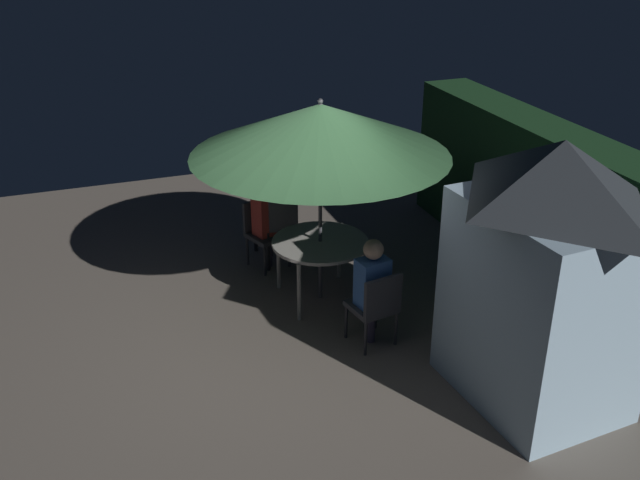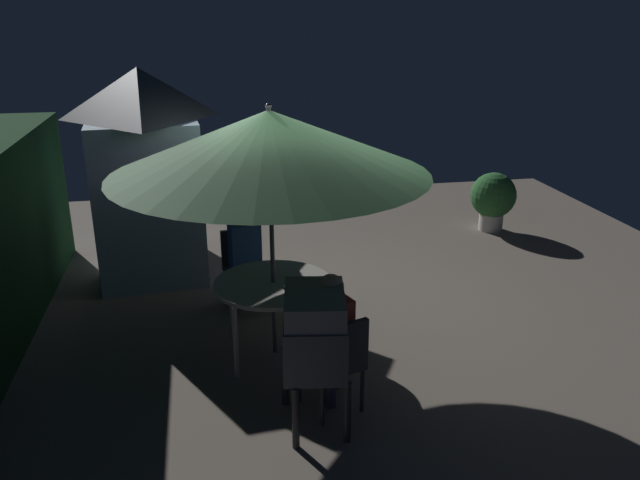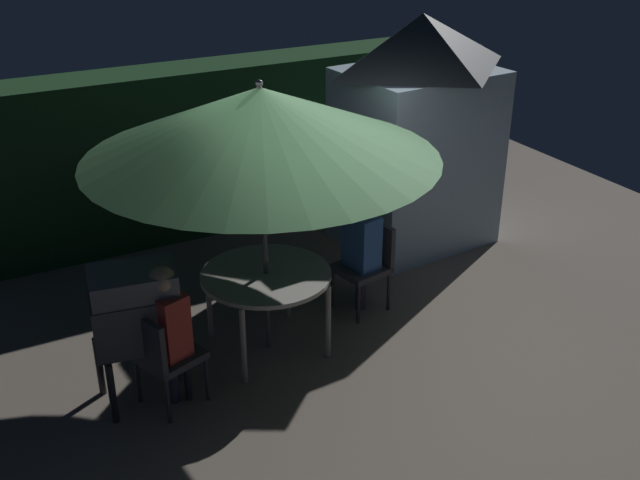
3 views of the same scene
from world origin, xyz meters
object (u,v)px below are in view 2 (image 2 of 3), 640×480
Objects in this scene: patio_umbrella at (269,143)px; potted_plant_by_shed at (493,198)px; person_in_red at (331,327)px; person_in_blue at (245,244)px; chair_near_shed at (336,359)px; bbq_grill at (315,333)px; chair_far_side at (244,263)px; patio_table at (273,288)px; garden_shed at (146,172)px.

patio_umbrella is 3.23× the size of potted_plant_by_shed.
patio_umbrella reaches higher than person_in_red.
person_in_blue is (-2.08, 4.03, 0.26)m from potted_plant_by_shed.
bbq_grill is at bearing 119.22° from chair_near_shed.
person_in_blue is (-0.08, -0.01, 0.26)m from chair_far_side.
chair_far_side is 0.71× the size of person_in_blue.
patio_table is 1.45m from patio_umbrella.
garden_shed is 2.10× the size of person_in_red.
patio_table is 1.30× the size of chair_far_side.
chair_near_shed is (-3.61, -1.72, -0.83)m from garden_shed.
garden_shed is at bearing 97.65° from potted_plant_by_shed.
patio_table is at bearing -152.08° from garden_shed.
potted_plant_by_shed is (2.00, -4.05, 0.01)m from chair_far_side.
potted_plant_by_shed is 5.48m from person_in_red.
patio_umbrella is 1.76m from person_in_red.
chair_near_shed is 1.00× the size of chair_far_side.
chair_near_shed is at bearing -160.56° from patio_table.
bbq_grill is (-1.23, -0.19, -1.31)m from patio_umbrella.
chair_far_side is at bearing 9.40° from bbq_grill.
garden_shed is 1.91m from chair_far_side.
person_in_red is at bearing 19.44° from chair_near_shed.
patio_umbrella is 2.02m from chair_near_shed.
garden_shed is at bearing 27.92° from patio_umbrella.
potted_plant_by_shed is 0.73× the size of person_in_blue.
chair_near_shed is at bearing -165.22° from person_in_blue.
bbq_grill is at bearing -170.61° from person_in_blue.
bbq_grill is 1.33× the size of chair_far_side.
potted_plant_by_shed is (4.42, -3.64, -0.32)m from bbq_grill.
patio_table is at bearing -170.11° from chair_far_side.
garden_shed is at bearing 22.16° from bbq_grill.
patio_umbrella is 1.81m from bbq_grill.
chair_near_shed is at bearing -165.40° from chair_far_side.
chair_near_shed is (-1.12, -0.39, -0.19)m from patio_table.
potted_plant_by_shed is at bearing -50.24° from patio_umbrella.
patio_umbrella is at bearing 153.43° from patio_table.
chair_near_shed is 0.71× the size of person_in_blue.
potted_plant_by_shed is (0.69, -5.16, -0.82)m from garden_shed.
person_in_blue is (2.15, 0.56, 0.00)m from person_in_red.
chair_far_side is at bearing 116.27° from potted_plant_by_shed.
person_in_red reaches higher than patio_table.
garden_shed is 4.06m from bbq_grill.
patio_table is at bearing -26.57° from patio_umbrella.
patio_umbrella is 3.31× the size of chair_far_side.
potted_plant_by_shed is at bearing -38.64° from chair_near_shed.
potted_plant_by_shed reaches higher than chair_near_shed.
patio_umbrella is (-0.00, 0.00, 1.45)m from patio_table.
patio_umbrella is at bearing 19.44° from person_in_red.
patio_umbrella is (-2.50, -1.32, 0.81)m from garden_shed.
garden_shed is 3.96m from person_in_red.
chair_near_shed is (-1.12, -0.39, -1.64)m from patio_umbrella.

